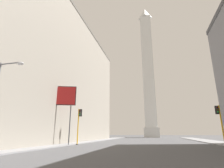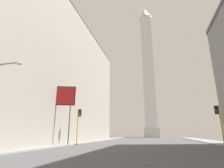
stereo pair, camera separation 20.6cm
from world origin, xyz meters
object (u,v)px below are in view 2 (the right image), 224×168
at_px(billboard_sign, 62,98).
at_px(traffic_light_mid_left, 78,121).
at_px(obelisk, 148,69).
at_px(traffic_light_mid_right, 219,119).

bearing_deg(billboard_sign, traffic_light_mid_left, 52.60).
bearing_deg(obelisk, traffic_light_mid_right, -78.80).
bearing_deg(traffic_light_mid_right, obelisk, 101.20).
bearing_deg(obelisk, billboard_sign, -102.54).
relative_size(obelisk, traffic_light_mid_left, 11.46).
relative_size(traffic_light_mid_right, billboard_sign, 0.61).
distance_m(traffic_light_mid_right, billboard_sign, 25.57).
bearing_deg(traffic_light_mid_right, billboard_sign, -173.13).
bearing_deg(billboard_sign, obelisk, 77.46).
xyz_separation_m(traffic_light_mid_right, billboard_sign, (-25.10, -3.02, 3.88)).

